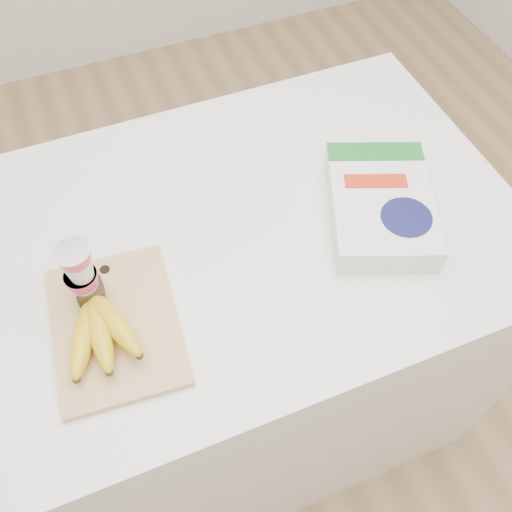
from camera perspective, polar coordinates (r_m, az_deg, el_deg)
The scene contains 6 objects.
room at distance 0.90m, azimuth -3.29°, elevation 19.88°, with size 4.00×4.00×4.00m.
table at distance 1.59m, azimuth -1.77°, elevation -7.56°, with size 1.23×0.82×0.92m, color white.
cutting_board at distance 1.09m, azimuth -13.85°, elevation -6.76°, with size 0.23×0.31×0.02m, color tan.
bananas at distance 1.06m, azimuth -15.45°, elevation -6.88°, with size 0.15×0.20×0.06m.
yogurt_stack at distance 1.06m, azimuth -17.17°, elevation -1.65°, with size 0.07×0.07×0.15m.
cereal_box at distance 1.22m, azimuth 12.33°, elevation 5.01°, with size 0.30×0.36×0.07m.
Camera 1 is at (-0.23, -0.70, 1.86)m, focal length 40.00 mm.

